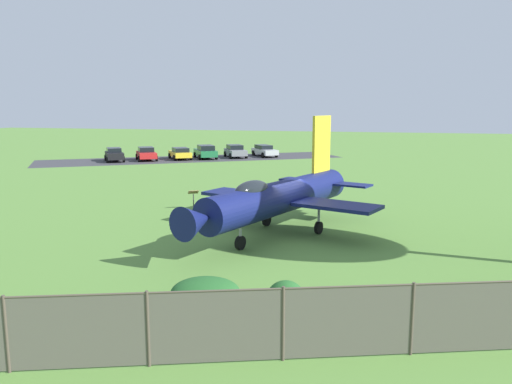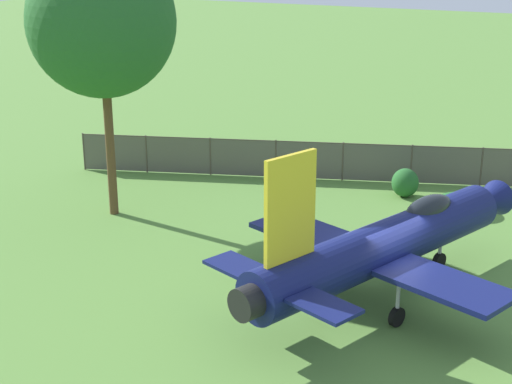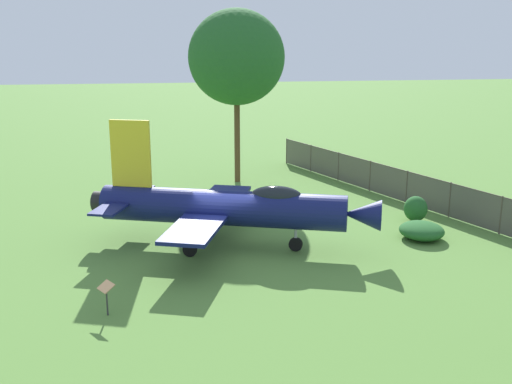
{
  "view_description": "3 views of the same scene",
  "coord_description": "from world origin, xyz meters",
  "px_view_note": "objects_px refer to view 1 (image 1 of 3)",
  "views": [
    {
      "loc": [
        4.96,
        -23.07,
        5.99
      ],
      "look_at": [
        -1.08,
        -0.42,
        2.05
      ],
      "focal_mm": 35.84,
      "sensor_mm": 36.0,
      "label": 1
    },
    {
      "loc": [
        -6.62,
        20.8,
        10.81
      ],
      "look_at": [
        4.91,
        -0.89,
        2.5
      ],
      "focal_mm": 52.79,
      "sensor_mm": 36.0,
      "label": 2
    },
    {
      "loc": [
        -25.26,
        2.55,
        8.97
      ],
      "look_at": [
        -1.42,
        -1.25,
        2.79
      ],
      "focal_mm": 42.56,
      "sensor_mm": 36.0,
      "label": 3
    }
  ],
  "objects_px": {
    "shrub_near_fence": "(205,292)",
    "shrub_by_tree": "(286,303)",
    "parked_car_silver": "(264,150)",
    "parked_car_red": "(146,153)",
    "parked_car_gray": "(235,151)",
    "parked_car_green": "(205,152)",
    "parked_car_black": "(114,154)",
    "info_plaque": "(193,195)",
    "display_jet": "(277,197)",
    "parked_car_yellow": "(180,153)"
  },
  "relations": [
    {
      "from": "parked_car_silver",
      "to": "display_jet",
      "type": "bearing_deg",
      "value": -21.06
    },
    {
      "from": "shrub_by_tree",
      "to": "parked_car_silver",
      "type": "height_order",
      "value": "parked_car_silver"
    },
    {
      "from": "shrub_by_tree",
      "to": "parked_car_silver",
      "type": "bearing_deg",
      "value": 104.69
    },
    {
      "from": "shrub_near_fence",
      "to": "parked_car_yellow",
      "type": "relative_size",
      "value": 0.47
    },
    {
      "from": "shrub_by_tree",
      "to": "display_jet",
      "type": "bearing_deg",
      "value": 104.09
    },
    {
      "from": "shrub_near_fence",
      "to": "parked_car_green",
      "type": "distance_m",
      "value": 44.43
    },
    {
      "from": "shrub_by_tree",
      "to": "parked_car_red",
      "type": "xyz_separation_m",
      "value": [
        -23.97,
        38.92,
        0.12
      ]
    },
    {
      "from": "display_jet",
      "to": "shrub_by_tree",
      "type": "relative_size",
      "value": 9.71
    },
    {
      "from": "shrub_near_fence",
      "to": "parked_car_green",
      "type": "height_order",
      "value": "parked_car_green"
    },
    {
      "from": "shrub_near_fence",
      "to": "shrub_by_tree",
      "type": "xyz_separation_m",
      "value": [
        2.68,
        -0.85,
        0.25
      ]
    },
    {
      "from": "display_jet",
      "to": "info_plaque",
      "type": "xyz_separation_m",
      "value": [
        -6.09,
        4.82,
        -0.99
      ]
    },
    {
      "from": "parked_car_silver",
      "to": "info_plaque",
      "type": "bearing_deg",
      "value": -29.33
    },
    {
      "from": "parked_car_red",
      "to": "parked_car_green",
      "type": "bearing_deg",
      "value": 88.28
    },
    {
      "from": "parked_car_green",
      "to": "parked_car_yellow",
      "type": "height_order",
      "value": "parked_car_green"
    },
    {
      "from": "shrub_near_fence",
      "to": "parked_car_gray",
      "type": "height_order",
      "value": "parked_car_gray"
    },
    {
      "from": "parked_car_silver",
      "to": "parked_car_green",
      "type": "height_order",
      "value": "parked_car_green"
    },
    {
      "from": "info_plaque",
      "to": "parked_car_yellow",
      "type": "bearing_deg",
      "value": 114.8
    },
    {
      "from": "parked_car_red",
      "to": "parked_car_black",
      "type": "xyz_separation_m",
      "value": [
        -2.9,
        -1.92,
        0.01
      ]
    },
    {
      "from": "shrub_near_fence",
      "to": "parked_car_gray",
      "type": "distance_m",
      "value": 45.54
    },
    {
      "from": "parked_car_gray",
      "to": "parked_car_yellow",
      "type": "bearing_deg",
      "value": -86.04
    },
    {
      "from": "display_jet",
      "to": "parked_car_black",
      "type": "relative_size",
      "value": 2.88
    },
    {
      "from": "info_plaque",
      "to": "parked_car_silver",
      "type": "distance_m",
      "value": 32.38
    },
    {
      "from": "info_plaque",
      "to": "parked_car_black",
      "type": "distance_m",
      "value": 29.07
    },
    {
      "from": "parked_car_silver",
      "to": "parked_car_black",
      "type": "distance_m",
      "value": 17.52
    },
    {
      "from": "info_plaque",
      "to": "parked_car_gray",
      "type": "distance_m",
      "value": 30.91
    },
    {
      "from": "display_jet",
      "to": "shrub_near_fence",
      "type": "xyz_separation_m",
      "value": [
        -0.26,
        -8.78,
        -1.45
      ]
    },
    {
      "from": "parked_car_silver",
      "to": "parked_car_gray",
      "type": "xyz_separation_m",
      "value": [
        -3.06,
        -2.01,
        0.04
      ]
    },
    {
      "from": "parked_car_black",
      "to": "shrub_near_fence",
      "type": "bearing_deg",
      "value": -1.55
    },
    {
      "from": "shrub_near_fence",
      "to": "parked_car_green",
      "type": "bearing_deg",
      "value": 110.5
    },
    {
      "from": "parked_car_green",
      "to": "parked_car_red",
      "type": "xyz_separation_m",
      "value": [
        -5.73,
        -3.54,
        -0.05
      ]
    },
    {
      "from": "parked_car_silver",
      "to": "parked_car_black",
      "type": "xyz_separation_m",
      "value": [
        -14.64,
        -9.62,
        0.04
      ]
    },
    {
      "from": "shrub_near_fence",
      "to": "parked_car_silver",
      "type": "distance_m",
      "value": 46.76
    },
    {
      "from": "shrub_by_tree",
      "to": "info_plaque",
      "type": "relative_size",
      "value": 1.11
    },
    {
      "from": "shrub_by_tree",
      "to": "parked_car_gray",
      "type": "bearing_deg",
      "value": 108.91
    },
    {
      "from": "parked_car_green",
      "to": "parked_car_red",
      "type": "relative_size",
      "value": 1.13
    },
    {
      "from": "display_jet",
      "to": "parked_car_black",
      "type": "height_order",
      "value": "display_jet"
    },
    {
      "from": "display_jet",
      "to": "parked_car_yellow",
      "type": "height_order",
      "value": "display_jet"
    },
    {
      "from": "parked_car_silver",
      "to": "parked_car_yellow",
      "type": "xyz_separation_m",
      "value": [
        -8.48,
        -5.77,
        -0.01
      ]
    },
    {
      "from": "parked_car_red",
      "to": "parked_car_silver",
      "type": "bearing_deg",
      "value": 89.83
    },
    {
      "from": "display_jet",
      "to": "parked_car_gray",
      "type": "bearing_deg",
      "value": -140.47
    },
    {
      "from": "info_plaque",
      "to": "parked_car_gray",
      "type": "height_order",
      "value": "parked_car_gray"
    },
    {
      "from": "shrub_by_tree",
      "to": "parked_car_green",
      "type": "relative_size",
      "value": 0.25
    },
    {
      "from": "parked_car_gray",
      "to": "parked_car_green",
      "type": "bearing_deg",
      "value": -84.71
    },
    {
      "from": "shrub_by_tree",
      "to": "info_plaque",
      "type": "xyz_separation_m",
      "value": [
        -8.51,
        14.46,
        0.22
      ]
    },
    {
      "from": "shrub_by_tree",
      "to": "info_plaque",
      "type": "height_order",
      "value": "shrub_by_tree"
    },
    {
      "from": "display_jet",
      "to": "parked_car_green",
      "type": "height_order",
      "value": "display_jet"
    },
    {
      "from": "parked_car_gray",
      "to": "parked_car_yellow",
      "type": "relative_size",
      "value": 1.01
    },
    {
      "from": "shrub_near_fence",
      "to": "parked_car_red",
      "type": "height_order",
      "value": "parked_car_red"
    },
    {
      "from": "display_jet",
      "to": "parked_car_red",
      "type": "distance_m",
      "value": 36.38
    },
    {
      "from": "parked_car_black",
      "to": "info_plaque",
      "type": "bearing_deg",
      "value": 3.81
    }
  ]
}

